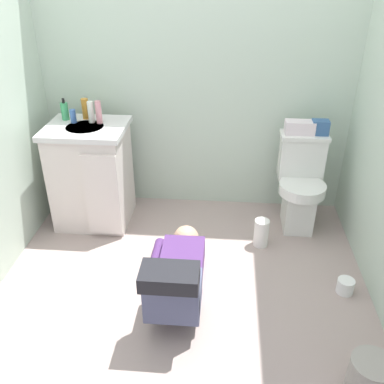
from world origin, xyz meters
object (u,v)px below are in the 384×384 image
faucet (90,113)px  bottle_pink (99,112)px  bottle_blue (73,116)px  trash_can (370,378)px  toilet (300,184)px  bottle_amber (85,109)px  paper_towel_roll (261,233)px  soap_dispenser (65,111)px  tissue_box (300,127)px  bottle_white (91,112)px  person_plumber (177,275)px  vanity_cabinet (92,174)px  toilet_paper_roll (345,286)px  toiletry_bag (320,127)px

faucet → bottle_pink: bearing=-40.2°
bottle_blue → trash_can: bottle_blue is taller
toilet → bottle_amber: size_ratio=4.78×
trash_can → paper_towel_roll: 1.30m
soap_dispenser → paper_towel_roll: size_ratio=0.76×
soap_dispenser → bottle_amber: soap_dispenser is taller
trash_can → tissue_box: bearing=97.2°
bottle_white → trash_can: 2.49m
person_plumber → toilet: bearing=47.0°
vanity_cabinet → bottle_pink: size_ratio=4.79×
person_plumber → vanity_cabinet: bearing=132.0°
soap_dispenser → paper_towel_roll: 1.76m
bottle_white → bottle_pink: (0.06, -0.01, 0.00)m
soap_dispenser → bottle_white: 0.22m
bottle_white → paper_towel_roll: (1.31, -0.33, -0.79)m
tissue_box → bottle_white: (-1.57, -0.08, 0.10)m
paper_towel_roll → toilet_paper_roll: paper_towel_roll is taller
toilet_paper_roll → bottle_pink: bearing=155.7°
vanity_cabinet → faucet: bearing=91.3°
paper_towel_roll → bottle_white: bearing=165.7°
bottle_pink → toilet_paper_roll: bottle_pink is taller
person_plumber → toilet_paper_roll: 1.10m
soap_dispenser → vanity_cabinet: bearing=-33.1°
bottle_pink → toilet_paper_roll: 2.12m
toiletry_bag → bottle_blue: 1.85m
toilet → trash_can: bearing=-84.0°
bottle_white → trash_can: bottle_white is taller
paper_towel_roll → toilet_paper_roll: (0.52, -0.48, -0.06)m
person_plumber → toiletry_bag: toiletry_bag is taller
tissue_box → soap_dispenser: bearing=-179.0°
faucet → tissue_box: (1.60, 0.01, -0.07)m
vanity_cabinet → bottle_amber: 0.51m
bottle_blue → bottle_amber: bearing=55.2°
bottle_blue → bottle_pink: bottle_pink is taller
vanity_cabinet → bottle_pink: bottle_pink is taller
vanity_cabinet → tissue_box: bearing=5.6°
tissue_box → bottle_amber: bearing=179.9°
bottle_amber → paper_towel_roll: (1.38, -0.41, -0.79)m
toilet → soap_dispenser: 1.90m
faucet → paper_towel_roll: (1.34, -0.40, -0.76)m
person_plumber → trash_can: 1.20m
toilet → tissue_box: size_ratio=3.41×
toilet → bottle_pink: (-1.55, 0.00, 0.54)m
person_plumber → trash_can: person_plumber is taller
vanity_cabinet → bottle_blue: size_ratio=8.07×
tissue_box → bottle_blue: bottle_blue is taller
bottle_white → toilet_paper_roll: (1.83, -0.81, -0.85)m
paper_towel_roll → toilet: bearing=46.8°
bottle_amber → tissue_box: bearing=-0.1°
person_plumber → bottle_blue: 1.45m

